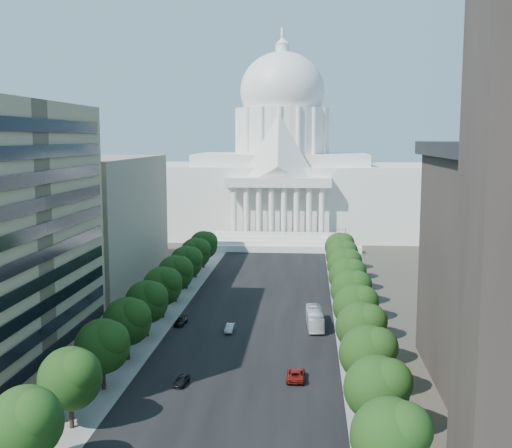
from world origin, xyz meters
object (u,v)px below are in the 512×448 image
(car_dark_a, at_px, (182,380))
(car_silver, at_px, (230,328))
(city_bus, at_px, (315,318))
(car_dark_b, at_px, (181,321))
(car_red, at_px, (296,375))

(car_dark_a, xyz_separation_m, car_silver, (3.69, 25.24, 0.02))
(city_bus, bearing_deg, car_silver, -166.91)
(car_dark_a, distance_m, car_dark_b, 29.56)
(car_silver, height_order, car_red, car_red)
(car_silver, bearing_deg, car_dark_b, 160.95)
(car_dark_a, distance_m, car_silver, 25.51)
(car_red, distance_m, car_dark_b, 33.78)
(car_red, height_order, car_dark_b, car_red)
(car_dark_b, bearing_deg, car_dark_a, -73.19)
(car_red, height_order, city_bus, city_bus)
(car_silver, distance_m, car_red, 25.17)
(car_red, distance_m, city_bus, 26.59)
(car_dark_a, bearing_deg, car_dark_b, 109.22)
(car_silver, distance_m, car_dark_b, 10.35)
(car_red, relative_size, city_bus, 0.48)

